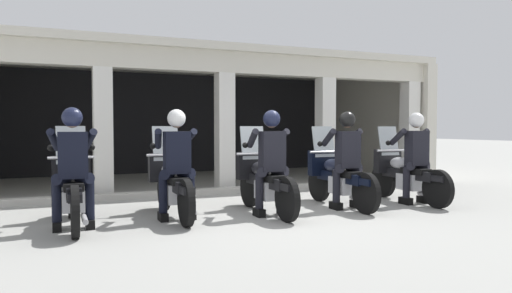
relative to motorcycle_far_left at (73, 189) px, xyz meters
The scene contains 13 objects.
ground_plane 3.87m from the motorcycle_far_left, 43.69° to the left, with size 80.00×80.00×0.00m, color #999993.
station_building 6.22m from the motorcycle_far_left, 59.29° to the left, with size 10.93×5.08×3.07m.
kerb_strip 3.78m from the motorcycle_far_left, 34.65° to the left, with size 10.43×0.24×0.12m, color #B7B5AD.
motorcycle_far_left is the anchor object (origin of this frame).
police_officer_far_left 0.52m from the motorcycle_far_left, 90.26° to the right, with size 0.63×0.61×1.58m.
motorcycle_left 1.39m from the motorcycle_far_left, ahead, with size 0.62×2.04×1.35m.
police_officer_left 1.46m from the motorcycle_far_left, ahead, with size 0.63×0.61×1.58m.
motorcycle_center 2.78m from the motorcycle_far_left, ahead, with size 0.62×2.04×1.35m.
police_officer_center 2.83m from the motorcycle_far_left, ahead, with size 0.63×0.61×1.58m.
motorcycle_right 4.16m from the motorcycle_far_left, ahead, with size 0.62×2.04×1.35m.
police_officer_right 4.20m from the motorcycle_far_left, ahead, with size 0.63×0.61×1.58m.
motorcycle_far_right 5.55m from the motorcycle_far_left, ahead, with size 0.62×2.04×1.35m.
police_officer_far_right 5.58m from the motorcycle_far_left, ahead, with size 0.63×0.61×1.58m.
Camera 1 is at (-2.97, -6.47, 1.32)m, focal length 33.22 mm.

